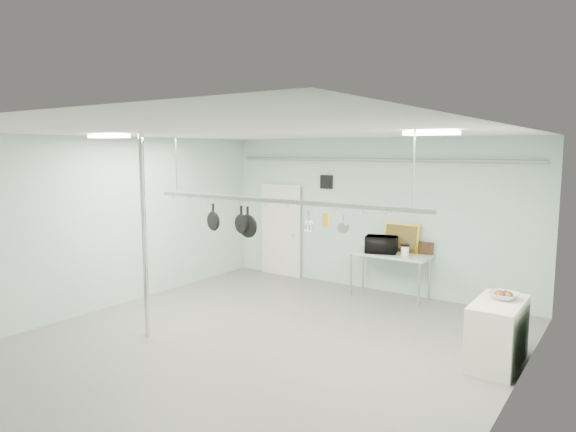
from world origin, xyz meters
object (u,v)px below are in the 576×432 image
Objects in this scene: prep_table at (390,257)px; skillet_mid at (241,220)px; pot_rack at (276,199)px; chrome_pole at (144,237)px; side_cabinet at (498,333)px; skillet_left at (213,217)px; fruit_bowl at (504,296)px; skillet_right at (248,222)px; microwave at (381,244)px; coffee_canister at (405,251)px.

prep_table is 3.64× the size of skillet_mid.
pot_rack is 0.77m from skillet_mid.
chrome_pole is 1.54m from skillet_mid.
skillet_left reaches higher than side_cabinet.
side_cabinet is 3.13× the size of fruit_bowl.
skillet_left is (-4.22, -1.10, 1.42)m from side_cabinet.
prep_table is 3.35× the size of skillet_right.
chrome_pole reaches higher than microwave.
chrome_pole is 4.85m from prep_table.
coffee_canister reaches higher than side_cabinet.
pot_rack is 3.47m from fruit_bowl.
side_cabinet is at bearing 30.25° from skillet_mid.
coffee_canister is 3.65m from skillet_mid.
chrome_pole reaches higher than fruit_bowl.
skillet_left reaches higher than coffee_canister.
prep_table is 0.37m from coffee_canister.
skillet_right is (-0.55, 0.00, -0.38)m from pot_rack.
pot_rack is at bearing -157.23° from fruit_bowl.
microwave is 1.60× the size of fruit_bowl.
fruit_bowl is at bearing 20.57° from skillet_right.
prep_table is 2.61× the size of microwave.
pot_rack reaches higher than skillet_right.
prep_table is 0.30m from microwave.
skillet_right is at bearing 180.00° from pot_rack.
prep_table is at bearing -176.91° from microwave.
microwave is (2.14, 4.14, -0.53)m from chrome_pole.
prep_table is 3.61m from pot_rack.
pot_rack is 10.05× the size of skillet_right.
prep_table is (2.30, 4.20, -0.77)m from chrome_pole.
side_cabinet is 6.48× the size of coffee_canister.
coffee_canister is 0.42× the size of skillet_mid.
skillet_right is (-3.50, -1.10, 1.40)m from side_cabinet.
fruit_bowl is at bearing 27.94° from skillet_left.
skillet_right is (-0.95, -3.30, 1.01)m from prep_table.
pot_rack is 25.93× the size of coffee_canister.
side_cabinet is 3.62m from pot_rack.
skillet_left and skillet_right have the same top height.
pot_rack reaches higher than skillet_left.
skillet_right is (-0.79, -3.24, 0.77)m from microwave.
skillet_right is (1.35, 0.90, 0.25)m from chrome_pole.
coffee_canister is 0.48× the size of fruit_bowl.
fruit_bowl reaches higher than prep_table.
microwave is at bearing -178.17° from coffee_canister.
coffee_canister is at bearing 135.81° from side_cabinet.
skillet_left is at bearing -165.40° from side_cabinet.
pot_rack is 7.82× the size of microwave.
microwave is (-2.71, 2.14, 0.62)m from side_cabinet.
skillet_left is (-4.25, -1.25, 0.92)m from fruit_bowl.
skillet_mid is at bearing -161.14° from fruit_bowl.
fruit_bowl is 0.87× the size of skillet_mid.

